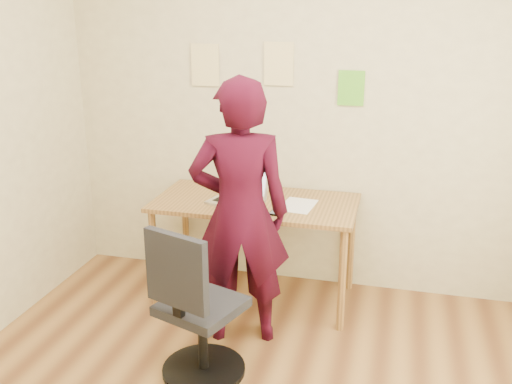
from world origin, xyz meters
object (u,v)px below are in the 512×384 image
(desk, at_px, (256,212))
(laptop, at_px, (239,194))
(person, at_px, (240,214))
(office_chair, at_px, (195,316))
(phone, at_px, (276,212))

(desk, xyz_separation_m, laptop, (-0.11, -0.03, 0.14))
(person, bearing_deg, laptop, -89.68)
(desk, relative_size, laptop, 3.31)
(laptop, height_order, office_chair, laptop)
(office_chair, distance_m, person, 0.67)
(phone, distance_m, person, 0.37)
(phone, height_order, person, person)
(phone, xyz_separation_m, person, (-0.15, -0.32, 0.09))
(desk, height_order, person, person)
(desk, distance_m, phone, 0.29)
(phone, relative_size, person, 0.08)
(laptop, xyz_separation_m, person, (0.14, -0.49, 0.04))
(phone, height_order, office_chair, office_chair)
(desk, bearing_deg, phone, -46.20)
(phone, distance_m, office_chair, 0.92)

